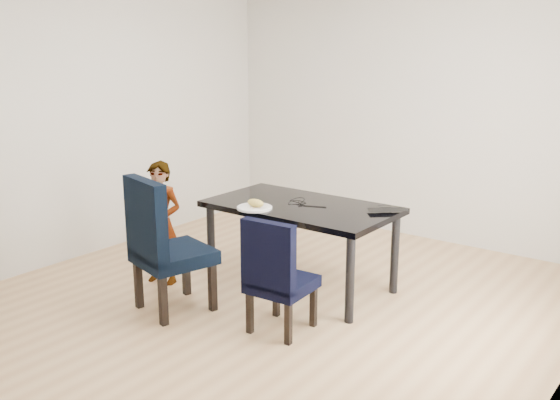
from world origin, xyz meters
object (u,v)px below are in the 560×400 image
Objects in this scene: chair_right at (282,274)px; plate at (255,208)px; dining_table at (301,246)px; chair_left at (173,244)px; laptop at (386,209)px; child at (161,223)px.

chair_right is 0.81m from plate.
dining_table is at bearing 56.81° from plate.
chair_left reaches higher than chair_right.
dining_table is 1.45× the size of chair_left.
laptop is (1.21, 1.25, 0.21)m from chair_left.
dining_table is at bearing 112.17° from chair_right.
plate is (-0.23, -0.35, 0.38)m from dining_table.
chair_left is (-0.53, -1.00, 0.18)m from dining_table.
laptop is (1.73, 0.91, 0.21)m from child.
chair_right is 0.81× the size of child.
child is at bearing 170.96° from chair_right.
child reaches higher than chair_right.
chair_left is at bearing -114.89° from plate.
child reaches higher than dining_table.
dining_table is 1.80× the size of chair_right.
chair_right is 1.12m from laptop.
dining_table is 5.40× the size of plate.
plate is at bearing 5.83° from child.
child is at bearing 161.24° from chair_left.
child is (-0.53, 0.35, -0.00)m from chair_left.
laptop reaches higher than dining_table.
plate is (-0.61, 0.43, 0.31)m from chair_right.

